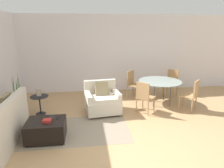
# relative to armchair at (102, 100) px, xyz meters

# --- Properties ---
(ground_plane) EXTENTS (20.00, 20.00, 0.00)m
(ground_plane) POSITION_rel_armchair_xyz_m (0.45, -1.93, -0.35)
(ground_plane) COLOR tan
(wall_back) EXTENTS (12.00, 0.06, 2.75)m
(wall_back) POSITION_rel_armchair_xyz_m (0.45, 2.05, 1.03)
(wall_back) COLOR white
(wall_back) RESTS_ON ground_plane
(area_rug) EXTENTS (2.35, 1.42, 0.01)m
(area_rug) POSITION_rel_armchair_xyz_m (-0.64, -0.95, -0.34)
(area_rug) COLOR gray
(area_rug) RESTS_ON ground_plane
(armchair) EXTENTS (0.99, 0.92, 0.86)m
(armchair) POSITION_rel_armchair_xyz_m (0.00, 0.00, 0.00)
(armchair) COLOR beige
(armchair) RESTS_ON ground_plane
(ottoman) EXTENTS (0.79, 0.62, 0.42)m
(ottoman) POSITION_rel_armchair_xyz_m (-1.29, -1.26, -0.12)
(ottoman) COLOR black
(ottoman) RESTS_ON ground_plane
(book_stack) EXTENTS (0.19, 0.16, 0.05)m
(book_stack) POSITION_rel_armchair_xyz_m (-1.25, -1.30, 0.10)
(book_stack) COLOR #B72D28
(book_stack) RESTS_ON ottoman
(tv_remote_primary) EXTENTS (0.05, 0.17, 0.01)m
(tv_remote_primary) POSITION_rel_armchair_xyz_m (-1.05, -1.12, 0.08)
(tv_remote_primary) COLOR black
(tv_remote_primary) RESTS_ON ottoman
(tv_remote_secondary) EXTENTS (0.13, 0.12, 0.01)m
(tv_remote_secondary) POSITION_rel_armchair_xyz_m (-1.21, -1.15, 0.08)
(tv_remote_secondary) COLOR #333338
(tv_remote_secondary) RESTS_ON ottoman
(potted_plant) EXTENTS (0.43, 0.43, 1.20)m
(potted_plant) POSITION_rel_armchair_xyz_m (-2.27, 0.17, -0.11)
(potted_plant) COLOR brown
(potted_plant) RESTS_ON ground_plane
(side_table) EXTENTS (0.47, 0.47, 0.52)m
(side_table) POSITION_rel_armchair_xyz_m (-1.69, 0.09, 0.02)
(side_table) COLOR black
(side_table) RESTS_ON ground_plane
(picture_frame) EXTENTS (0.13, 0.07, 0.17)m
(picture_frame) POSITION_rel_armchair_xyz_m (-1.69, 0.09, 0.25)
(picture_frame) COLOR #8C6647
(picture_frame) RESTS_ON side_table
(dining_table) EXTENTS (1.30, 1.30, 0.72)m
(dining_table) POSITION_rel_armchair_xyz_m (1.82, 0.47, 0.32)
(dining_table) COLOR #8C9E99
(dining_table) RESTS_ON ground_plane
(dining_chair_near_left) EXTENTS (0.59, 0.59, 0.90)m
(dining_chair_near_left) POSITION_rel_armchair_xyz_m (1.13, -0.21, 0.17)
(dining_chair_near_left) COLOR tan
(dining_chair_near_left) RESTS_ON ground_plane
(dining_chair_near_right) EXTENTS (0.59, 0.59, 0.90)m
(dining_chair_near_right) POSITION_rel_armchair_xyz_m (2.50, -0.21, 0.17)
(dining_chair_near_right) COLOR tan
(dining_chair_near_right) RESTS_ON ground_plane
(dining_chair_far_left) EXTENTS (0.59, 0.59, 0.90)m
(dining_chair_far_left) POSITION_rel_armchair_xyz_m (1.13, 1.16, 0.17)
(dining_chair_far_left) COLOR tan
(dining_chair_far_left) RESTS_ON ground_plane
(dining_chair_far_right) EXTENTS (0.59, 0.59, 0.90)m
(dining_chair_far_right) POSITION_rel_armchair_xyz_m (2.50, 1.16, 0.17)
(dining_chair_far_right) COLOR tan
(dining_chair_far_right) RESTS_ON ground_plane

